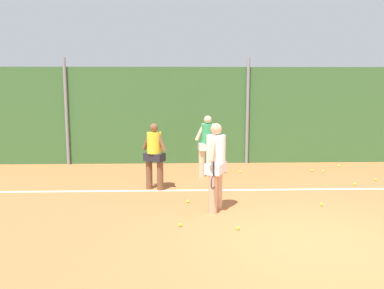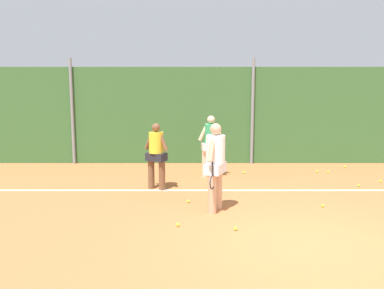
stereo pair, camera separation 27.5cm
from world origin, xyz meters
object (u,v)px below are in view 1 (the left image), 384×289
Objects in this scene: tennis_ball_11 at (312,171)px; tennis_ball_3 at (238,228)px; player_backcourt_far at (208,143)px; tennis_ball_2 at (375,180)px; tennis_ball_6 at (240,172)px; player_midcourt at (154,153)px; tennis_ball_13 at (321,204)px; player_foreground_near at (216,162)px; tennis_ball_8 at (323,171)px; tennis_ball_9 at (180,225)px; tennis_ball_7 at (207,168)px; tennis_ball_1 at (355,184)px; tennis_ball_0 at (339,166)px; tennis_ball_12 at (188,201)px.

tennis_ball_3 is at bearing -121.28° from tennis_ball_11.
player_backcourt_far is 25.68× the size of tennis_ball_2.
tennis_ball_11 is at bearing 3.40° from tennis_ball_6.
tennis_ball_13 is at bearing 7.33° from player_midcourt.
player_foreground_near reaches higher than tennis_ball_8.
tennis_ball_13 is (2.29, 0.24, -0.98)m from player_foreground_near.
tennis_ball_7 is at bearing 80.39° from tennis_ball_9.
tennis_ball_3 is at bearing -139.76° from tennis_ball_2.
tennis_ball_2 is 3.09m from tennis_ball_13.
tennis_ball_2 is (4.44, -0.67, -0.92)m from player_backcourt_far.
tennis_ball_1 is 1.00× the size of tennis_ball_2.
player_midcourt is 24.67× the size of tennis_ball_2.
tennis_ball_0 and tennis_ball_1 have the same top height.
player_backcourt_far is at bearing 76.52° from tennis_ball_12.
tennis_ball_7 is at bearing -158.65° from player_foreground_near.
player_foreground_near is 2.50m from tennis_ball_13.
player_backcourt_far is at bearing -170.88° from tennis_ball_11.
player_foreground_near is 3.08m from player_backcourt_far.
tennis_ball_3 is at bearing -30.52° from player_midcourt.
tennis_ball_13 is (-2.20, -2.17, 0.00)m from tennis_ball_2.
player_backcourt_far reaches higher than tennis_ball_0.
tennis_ball_12 is (0.18, 1.48, 0.00)m from tennis_ball_9.
tennis_ball_6 is at bearing 81.16° from tennis_ball_3.
tennis_ball_3 is (-3.43, -3.08, 0.00)m from tennis_ball_1.
tennis_ball_0 is at bearing 8.19° from player_backcourt_far.
tennis_ball_13 is at bearing -68.40° from tennis_ball_6.
tennis_ball_0 is (4.16, 1.17, -0.92)m from player_backcourt_far.
player_midcourt is 5.19m from tennis_ball_8.
tennis_ball_1 is at bearing 18.03° from tennis_ball_12.
tennis_ball_6 is 3.29m from tennis_ball_12.
tennis_ball_1 is 0.88m from tennis_ball_2.
tennis_ball_1 and tennis_ball_13 have the same top height.
tennis_ball_1 and tennis_ball_9 have the same top height.
tennis_ball_6 is (0.71, 4.58, 0.00)m from tennis_ball_3.
tennis_ball_12 is at bearing -26.42° from player_midcourt.
tennis_ball_1 is 4.50m from tennis_ball_12.
player_midcourt is 2.93m from tennis_ball_7.
tennis_ball_6 and tennis_ball_7 have the same top height.
tennis_ball_8 is at bearing -16.18° from tennis_ball_11.
tennis_ball_1 is at bearing 41.98° from tennis_ball_3.
tennis_ball_13 is (1.98, 1.37, 0.00)m from tennis_ball_3.
tennis_ball_1 is (3.73, 1.95, -0.98)m from player_foreground_near.
player_foreground_near is 4.87m from tennis_ball_11.
tennis_ball_9 is 3.23m from tennis_ball_13.
tennis_ball_1 is 1.00× the size of tennis_ball_12.
tennis_ball_8 is 1.00× the size of tennis_ball_9.
tennis_ball_1 is 2.24m from tennis_ball_13.
tennis_ball_3 is 1.00× the size of tennis_ball_9.
tennis_ball_1 and tennis_ball_7 have the same top height.
tennis_ball_6 and tennis_ball_13 have the same top height.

